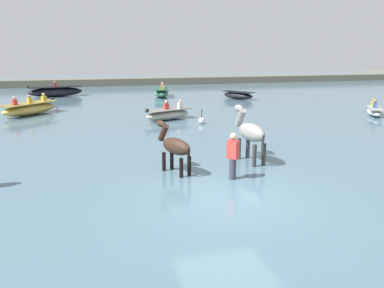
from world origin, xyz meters
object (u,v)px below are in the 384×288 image
boat_far_offshore (161,93)px  boat_near_starboard (168,114)px  boat_mid_channel (374,111)px  boat_distant_east (55,92)px  boat_far_inshore (238,95)px  person_wading_mid (233,159)px  horse_trailing_grey (250,133)px  channel_buoy (202,121)px  horse_lead_dark_bay (175,147)px  boat_mid_outer (30,109)px

boat_far_offshore → boat_near_starboard: size_ratio=1.10×
boat_mid_channel → boat_distant_east: size_ratio=0.56×
boat_far_inshore → boat_near_starboard: 10.51m
boat_far_offshore → boat_mid_channel: (10.06, -12.39, -0.10)m
boat_far_inshore → boat_near_starboard: size_ratio=0.98×
boat_far_inshore → boat_mid_channel: size_ratio=1.15×
boat_mid_channel → person_wading_mid: bearing=-143.3°
person_wading_mid → boat_mid_channel: bearing=36.7°
boat_mid_channel → boat_distant_east: (-18.26, 14.69, 0.16)m
boat_near_starboard → boat_distant_east: size_ratio=0.65×
boat_far_inshore → horse_trailing_grey: bearing=-110.0°
person_wading_mid → channel_buoy: bearing=79.5°
horse_lead_dark_bay → horse_trailing_grey: 2.75m
boat_far_offshore → boat_mid_outer: bearing=-141.8°
person_wading_mid → boat_far_inshore: bearing=68.3°
boat_far_inshore → boat_near_starboard: bearing=-132.2°
horse_lead_dark_bay → boat_near_starboard: 9.64m
horse_lead_dark_bay → channel_buoy: (3.10, 7.77, -0.62)m
person_wading_mid → boat_mid_outer: bearing=116.7°
horse_lead_dark_bay → boat_far_inshore: bearing=63.1°
boat_far_offshore → boat_distant_east: size_ratio=0.72×
horse_trailing_grey → boat_distant_east: 23.22m
horse_trailing_grey → channel_buoy: bearing=86.7°
horse_trailing_grey → boat_far_inshore: size_ratio=0.74×
horse_lead_dark_bay → boat_far_inshore: size_ratio=0.64×
boat_far_inshore → person_wading_mid: size_ratio=1.71×
horse_lead_dark_bay → boat_far_inshore: horse_lead_dark_bay is taller
person_wading_mid → channel_buoy: 8.97m
channel_buoy → boat_far_offshore: bearing=88.8°
boat_mid_outer → horse_trailing_grey: bearing=-56.3°
boat_far_inshore → channel_buoy: 11.06m
horse_lead_dark_bay → boat_mid_channel: horse_lead_dark_bay is taller
horse_lead_dark_bay → boat_distant_east: 23.06m
horse_lead_dark_bay → boat_far_offshore: size_ratio=0.57×
horse_trailing_grey → boat_near_starboard: size_ratio=0.73×
horse_trailing_grey → boat_mid_outer: size_ratio=0.59×
boat_distant_east → channel_buoy: bearing=-61.8°
horse_lead_dark_bay → horse_trailing_grey: bearing=12.2°
horse_lead_dark_bay → boat_far_inshore: (8.76, 17.27, -0.51)m
boat_near_starboard → boat_mid_outer: (-7.38, 3.67, 0.06)m
boat_distant_east → horse_lead_dark_bay: bearing=-77.9°
person_wading_mid → boat_distant_east: bearing=105.0°
boat_far_offshore → person_wading_mid: (-1.90, -21.29, 0.26)m
boat_mid_channel → boat_mid_outer: boat_mid_outer is taller
boat_distant_east → boat_mid_outer: bearing=-95.1°
horse_trailing_grey → boat_far_offshore: horse_trailing_grey is taller
boat_far_offshore → boat_distant_east: (-8.20, 2.30, 0.06)m
horse_trailing_grey → boat_mid_outer: bearing=123.7°
boat_mid_channel → channel_buoy: boat_mid_channel is taller
horse_lead_dark_bay → horse_trailing_grey: horse_trailing_grey is taller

